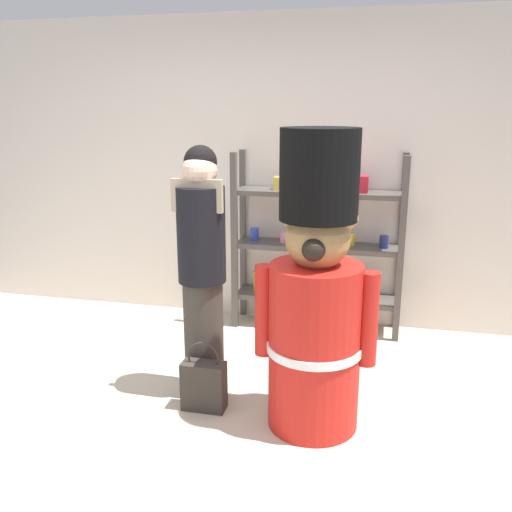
# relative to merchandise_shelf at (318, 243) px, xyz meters

# --- Properties ---
(ground_plane) EXTENTS (6.40, 6.40, 0.00)m
(ground_plane) POSITION_rel_merchandise_shelf_xyz_m (-0.37, -1.98, -0.75)
(ground_plane) COLOR beige
(back_wall) EXTENTS (6.40, 0.12, 2.60)m
(back_wall) POSITION_rel_merchandise_shelf_xyz_m (-0.37, 0.22, 0.55)
(back_wall) COLOR silver
(back_wall) RESTS_ON ground_plane
(merchandise_shelf) EXTENTS (1.41, 0.35, 1.50)m
(merchandise_shelf) POSITION_rel_merchandise_shelf_xyz_m (0.00, 0.00, 0.00)
(merchandise_shelf) COLOR #4C4742
(merchandise_shelf) RESTS_ON ground_plane
(teddy_bear_guard) EXTENTS (0.71, 0.56, 1.75)m
(teddy_bear_guard) POSITION_rel_merchandise_shelf_xyz_m (0.17, -1.53, 0.04)
(teddy_bear_guard) COLOR red
(teddy_bear_guard) RESTS_ON ground_plane
(person_shopper) EXTENTS (0.32, 0.30, 1.64)m
(person_shopper) POSITION_rel_merchandise_shelf_xyz_m (-0.58, -1.31, 0.12)
(person_shopper) COLOR #38332D
(person_shopper) RESTS_ON ground_plane
(shopping_bag) EXTENTS (0.27, 0.13, 0.46)m
(shopping_bag) POSITION_rel_merchandise_shelf_xyz_m (-0.52, -1.52, -0.58)
(shopping_bag) COLOR #332D28
(shopping_bag) RESTS_ON ground_plane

